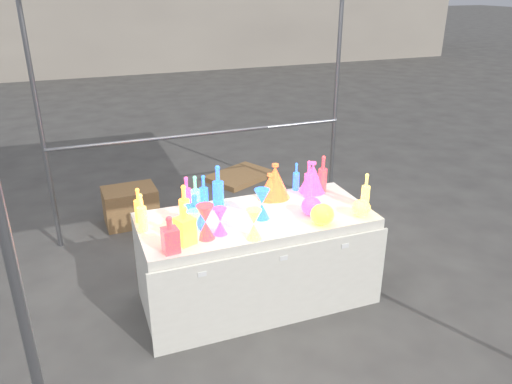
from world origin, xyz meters
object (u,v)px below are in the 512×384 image
object	(u,v)px
decanter_0	(185,225)
lampshade_0	(270,186)
bottle_0	(139,205)
display_table	(256,259)
globe_0	(322,215)
cardboard_box_closed	(131,206)
hourglass_0	(206,222)

from	to	relation	value
decanter_0	lampshade_0	distance (m)	0.96
decanter_0	bottle_0	bearing A→B (deg)	96.37
bottle_0	lampshade_0	xyz separation A→B (m)	(1.07, 0.04, -0.02)
bottle_0	decanter_0	size ratio (longest dim) A/B	0.97
display_table	globe_0	distance (m)	0.67
bottle_0	lampshade_0	world-z (taller)	bottle_0
decanter_0	cardboard_box_closed	bearing A→B (deg)	72.65
lampshade_0	decanter_0	bearing A→B (deg)	-165.87
decanter_0	lampshade_0	bearing A→B (deg)	8.89
cardboard_box_closed	bottle_0	bearing A→B (deg)	-95.33
cardboard_box_closed	hourglass_0	world-z (taller)	hourglass_0
display_table	decanter_0	bearing A→B (deg)	-159.93
cardboard_box_closed	bottle_0	xyz separation A→B (m)	(-0.08, -1.55, 0.69)
hourglass_0	lampshade_0	world-z (taller)	hourglass_0
decanter_0	hourglass_0	world-z (taller)	decanter_0
bottle_0	hourglass_0	bearing A→B (deg)	-47.53
cardboard_box_closed	hourglass_0	bearing A→B (deg)	-83.30
lampshade_0	cardboard_box_closed	bearing A→B (deg)	106.53
lampshade_0	globe_0	bearing A→B (deg)	-88.04
display_table	decanter_0	size ratio (longest dim) A/B	6.55
cardboard_box_closed	bottle_0	distance (m)	1.69
display_table	lampshade_0	size ratio (longest dim) A/B	8.20
decanter_0	globe_0	world-z (taller)	decanter_0
cardboard_box_closed	decanter_0	distance (m)	2.12
decanter_0	globe_0	bearing A→B (deg)	-26.07
cardboard_box_closed	lampshade_0	world-z (taller)	lampshade_0
globe_0	lampshade_0	size ratio (longest dim) A/B	0.79
globe_0	lampshade_0	distance (m)	0.60
bottle_0	globe_0	bearing A→B (deg)	-22.66
cardboard_box_closed	globe_0	size ratio (longest dim) A/B	3.10
hourglass_0	globe_0	world-z (taller)	hourglass_0
display_table	hourglass_0	distance (m)	0.71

